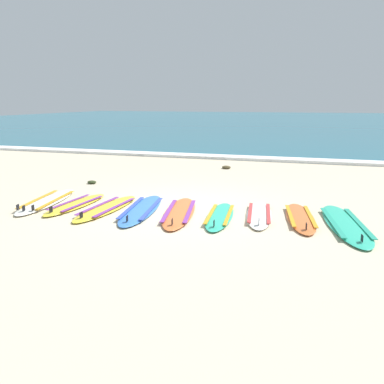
% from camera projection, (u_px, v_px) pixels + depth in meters
% --- Properties ---
extents(ground_plane, '(80.00, 80.00, 0.00)m').
position_uv_depth(ground_plane, '(182.00, 209.00, 8.16)').
color(ground_plane, beige).
extents(sea, '(80.00, 60.00, 0.10)m').
position_uv_depth(sea, '(287.00, 121.00, 42.63)').
color(sea, '#23667A').
rests_on(sea, ground).
extents(wave_foam_strip, '(80.00, 0.75, 0.11)m').
position_uv_depth(wave_foam_strip, '(242.00, 158.00, 15.02)').
color(wave_foam_strip, white).
rests_on(wave_foam_strip, ground).
extents(surfboard_0, '(0.95, 2.44, 0.18)m').
position_uv_depth(surfboard_0, '(47.00, 201.00, 8.65)').
color(surfboard_0, silver).
rests_on(surfboard_0, ground).
extents(surfboard_1, '(0.64, 2.02, 0.18)m').
position_uv_depth(surfboard_1, '(76.00, 204.00, 8.37)').
color(surfboard_1, yellow).
rests_on(surfboard_1, ground).
extents(surfboard_2, '(0.69, 2.23, 0.18)m').
position_uv_depth(surfboard_2, '(107.00, 208.00, 8.09)').
color(surfboard_2, yellow).
rests_on(surfboard_2, ground).
extents(surfboard_3, '(0.94, 2.46, 0.18)m').
position_uv_depth(surfboard_3, '(141.00, 209.00, 7.98)').
color(surfboard_3, '#3875CC').
rests_on(surfboard_3, ground).
extents(surfboard_4, '(1.00, 2.39, 0.18)m').
position_uv_depth(surfboard_4, '(179.00, 212.00, 7.78)').
color(surfboard_4, orange).
rests_on(surfboard_4, ground).
extents(surfboard_5, '(0.66, 1.99, 0.18)m').
position_uv_depth(surfboard_5, '(220.00, 216.00, 7.53)').
color(surfboard_5, '#2DB793').
rests_on(surfboard_5, ground).
extents(surfboard_6, '(0.72, 2.01, 0.18)m').
position_uv_depth(surfboard_6, '(259.00, 214.00, 7.63)').
color(surfboard_6, white).
rests_on(surfboard_6, ground).
extents(surfboard_7, '(0.81, 2.11, 0.18)m').
position_uv_depth(surfboard_7, '(300.00, 217.00, 7.43)').
color(surfboard_7, orange).
rests_on(surfboard_7, ground).
extents(surfboard_8, '(1.05, 2.65, 0.18)m').
position_uv_depth(surfboard_8, '(345.00, 224.00, 7.04)').
color(surfboard_8, '#2DB793').
rests_on(surfboard_8, ground).
extents(seaweed_clump_near_shoreline, '(0.25, 0.20, 0.09)m').
position_uv_depth(seaweed_clump_near_shoreline, '(92.00, 182.00, 10.61)').
color(seaweed_clump_near_shoreline, '#2D381E').
rests_on(seaweed_clump_near_shoreline, ground).
extents(seaweed_clump_mid_sand, '(0.29, 0.24, 0.10)m').
position_uv_depth(seaweed_clump_mid_sand, '(226.00, 167.00, 12.93)').
color(seaweed_clump_mid_sand, '#4C4228').
rests_on(seaweed_clump_mid_sand, ground).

